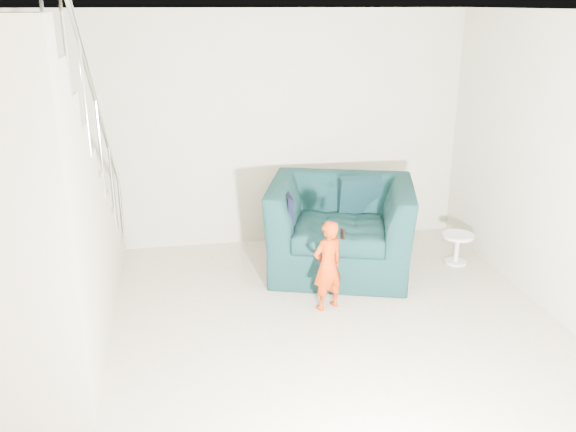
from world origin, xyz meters
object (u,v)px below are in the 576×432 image
at_px(toddler, 328,265).
at_px(staircase, 32,248).
at_px(armchair, 340,227).
at_px(side_table, 457,244).

bearing_deg(toddler, staircase, -14.90).
bearing_deg(staircase, armchair, 23.45).
distance_m(armchair, staircase, 3.11).
distance_m(armchair, toddler, 0.93).
distance_m(toddler, side_table, 1.85).
bearing_deg(side_table, staircase, -164.59).
relative_size(armchair, toddler, 1.70).
height_order(toddler, staircase, staircase).
bearing_deg(staircase, toddler, 8.39).
height_order(toddler, side_table, toddler).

